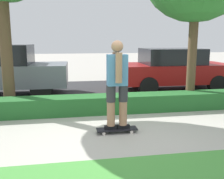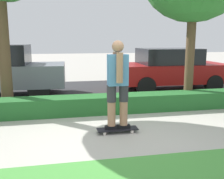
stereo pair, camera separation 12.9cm
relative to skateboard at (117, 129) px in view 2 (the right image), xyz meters
The scene contains 6 objects.
ground_plane 0.14m from the skateboard, 101.14° to the right, with size 60.00×60.00×0.00m, color #ADA89E.
street_asphalt 4.07m from the skateboard, 90.35° to the left, with size 12.95×5.00×0.01m.
hedge_row 1.48m from the skateboard, 90.97° to the left, with size 12.95×0.60×0.43m.
skateboard is the anchor object (origin of this frame).
skater_person 0.92m from the skateboard, 116.57° to the right, with size 0.50×0.44×1.70m.
parked_car_middle 4.93m from the skateboard, 54.69° to the left, with size 3.91×1.86×1.49m.
Camera 2 is at (-1.04, -4.65, 1.80)m, focal length 42.00 mm.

